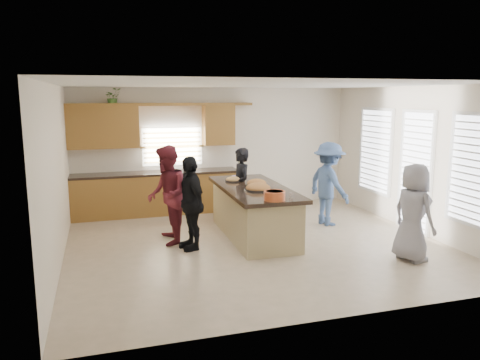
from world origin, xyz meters
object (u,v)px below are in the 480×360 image
object	(u,v)px
woman_left_mid	(167,195)
woman_left_front	(190,203)
island	(254,213)
woman_right_front	(413,213)
woman_right_back	(329,184)
salad_bowl	(275,195)
woman_left_back	(241,188)

from	to	relation	value
woman_left_mid	woman_left_front	world-z (taller)	woman_left_mid
island	woman_right_front	world-z (taller)	woman_right_front
woman_left_front	woman_right_back	xyz separation A→B (m)	(2.99, 0.71, 0.04)
salad_bowl	woman_right_back	bearing A→B (deg)	40.73
woman_left_back	woman_right_front	world-z (taller)	woman_left_back
woman_left_mid	woman_right_back	size ratio (longest dim) A/B	1.04
salad_bowl	woman_left_mid	size ratio (longest dim) A/B	0.20
island	woman_right_front	bearing A→B (deg)	-43.38
woman_left_back	woman_right_front	distance (m)	3.39
island	woman_right_front	size ratio (longest dim) A/B	1.73
woman_left_mid	woman_left_front	size ratio (longest dim) A/B	1.09
woman_left_front	woman_right_back	world-z (taller)	woman_right_back
woman_left_mid	woman_left_front	distance (m)	0.54
island	woman_right_back	world-z (taller)	woman_right_back
salad_bowl	woman_right_back	world-z (taller)	woman_right_back
woman_left_back	woman_right_back	xyz separation A→B (m)	(1.76, -0.38, 0.05)
salad_bowl	woman_right_front	xyz separation A→B (m)	(2.05, -0.80, -0.25)
woman_left_back	woman_right_front	xyz separation A→B (m)	(2.05, -2.69, -0.01)
salad_bowl	woman_left_mid	distance (m)	1.99
woman_right_front	woman_left_mid	bearing A→B (deg)	50.73
woman_left_back	woman_left_front	xyz separation A→B (m)	(-1.23, -1.09, 0.01)
salad_bowl	woman_left_front	bearing A→B (deg)	146.88
island	woman_right_front	xyz separation A→B (m)	(2.01, -1.97, 0.34)
woman_left_back	woman_right_back	bearing A→B (deg)	75.54
salad_bowl	woman_left_front	xyz separation A→B (m)	(-1.23, 0.80, -0.22)
island	woman_left_front	size ratio (longest dim) A/B	1.68
island	woman_left_mid	distance (m)	1.66
woman_left_front	woman_right_front	xyz separation A→B (m)	(3.28, -1.60, -0.02)
woman_left_back	woman_left_mid	bearing A→B (deg)	-69.04
woman_left_back	woman_left_mid	xyz separation A→B (m)	(-1.57, -0.67, 0.08)
woman_left_back	island	bearing A→B (deg)	0.90
woman_right_back	woman_right_front	distance (m)	2.33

